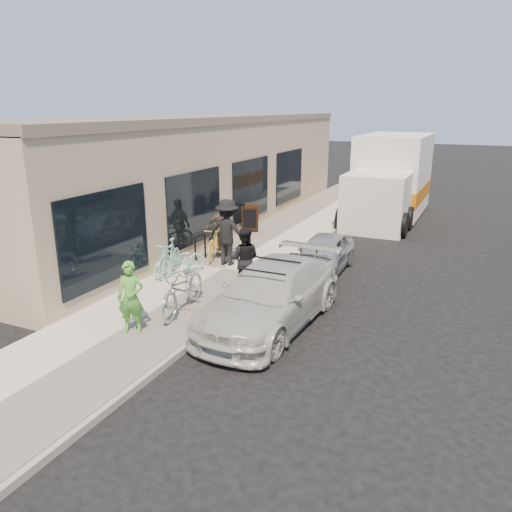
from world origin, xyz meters
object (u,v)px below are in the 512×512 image
(man_standing, at_px, (244,259))
(cruiser_bike_a, at_px, (169,257))
(woman_rider, at_px, (131,298))
(tandem_bike, at_px, (183,288))
(sedan_white, at_px, (271,295))
(cruiser_bike_c, at_px, (215,242))
(cruiser_bike_b, at_px, (179,261))
(sandwich_board, at_px, (250,219))
(bike_rack, at_px, (200,245))
(bystander_a, at_px, (227,232))
(moving_truck, at_px, (390,182))
(bystander_b, at_px, (222,229))
(sedan_silver, at_px, (323,254))

(man_standing, height_order, cruiser_bike_a, man_standing)
(woman_rider, height_order, man_standing, man_standing)
(tandem_bike, bearing_deg, sedan_white, 6.07)
(cruiser_bike_a, bearing_deg, cruiser_bike_c, 65.80)
(tandem_bike, relative_size, cruiser_bike_b, 1.30)
(cruiser_bike_b, bearing_deg, sandwich_board, 118.73)
(woman_rider, bearing_deg, cruiser_bike_b, 88.65)
(bike_rack, relative_size, bystander_a, 0.41)
(woman_rider, bearing_deg, sandwich_board, 80.52)
(sedan_white, xyz_separation_m, moving_truck, (0.26, 12.24, 0.85))
(bystander_a, xyz_separation_m, bystander_b, (-0.61, 0.79, -0.14))
(cruiser_bike_c, bearing_deg, tandem_bike, -87.41)
(bike_rack, relative_size, moving_truck, 0.11)
(moving_truck, bearing_deg, cruiser_bike_b, -108.53)
(sedan_silver, xyz_separation_m, cruiser_bike_b, (-3.31, -2.34, 0.02))
(bystander_a, relative_size, bystander_b, 1.17)
(cruiser_bike_a, bearing_deg, tandem_bike, -61.47)
(sandwich_board, distance_m, cruiser_bike_a, 5.26)
(woman_rider, relative_size, cruiser_bike_a, 0.94)
(moving_truck, height_order, bystander_a, moving_truck)
(moving_truck, distance_m, bystander_a, 9.68)
(bike_rack, bearing_deg, sedan_white, -40.31)
(sedan_white, bearing_deg, cruiser_bike_b, 158.52)
(sedan_silver, bearing_deg, man_standing, -116.98)
(sandwich_board, relative_size, bystander_b, 0.59)
(sedan_silver, bearing_deg, bystander_a, -162.25)
(cruiser_bike_a, distance_m, cruiser_bike_c, 1.87)
(moving_truck, height_order, cruiser_bike_b, moving_truck)
(sedan_silver, relative_size, bystander_a, 1.67)
(sedan_white, distance_m, bystander_a, 4.02)
(tandem_bike, distance_m, cruiser_bike_a, 2.67)
(moving_truck, xyz_separation_m, bystander_a, (-2.90, -9.23, -0.41))
(cruiser_bike_c, bearing_deg, sedan_white, -62.73)
(sedan_white, xyz_separation_m, sedan_silver, (-0.03, 3.90, -0.12))
(cruiser_bike_a, distance_m, bystander_b, 2.31)
(bystander_a, bearing_deg, man_standing, 124.37)
(sandwich_board, distance_m, sedan_silver, 4.69)
(bike_rack, distance_m, sedan_white, 4.67)
(moving_truck, xyz_separation_m, cruiser_bike_c, (-3.52, -8.86, -0.87))
(moving_truck, distance_m, cruiser_bike_a, 11.42)
(sedan_silver, bearing_deg, cruiser_bike_a, -148.17)
(bike_rack, xyz_separation_m, sandwich_board, (-0.15, 3.79, 0.03))
(cruiser_bike_a, bearing_deg, bystander_b, 67.57)
(sandwich_board, height_order, bystander_b, bystander_b)
(sedan_white, xyz_separation_m, woman_rider, (-2.26, -1.84, 0.23))
(woman_rider, xyz_separation_m, bystander_a, (-0.38, 4.85, 0.21))
(moving_truck, bearing_deg, man_standing, -97.91)
(sandwich_board, relative_size, bystander_a, 0.51)
(bike_rack, height_order, cruiser_bike_a, cruiser_bike_a)
(sandwich_board, distance_m, moving_truck, 6.79)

